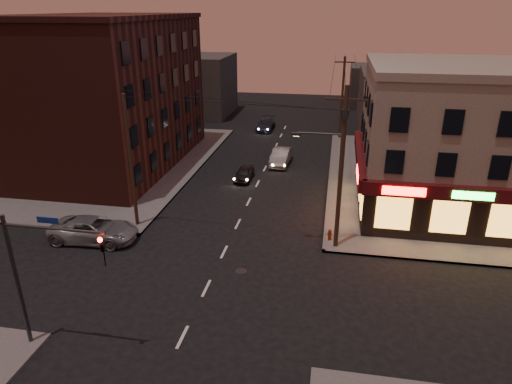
% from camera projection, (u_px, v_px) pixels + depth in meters
% --- Properties ---
extents(ground, '(120.00, 120.00, 0.00)m').
position_uv_depth(ground, '(206.00, 288.00, 24.68)').
color(ground, black).
rests_on(ground, ground).
extents(sidewalk_ne, '(24.00, 28.00, 0.15)m').
position_uv_depth(sidewalk_ne, '(470.00, 184.00, 39.02)').
color(sidewalk_ne, '#514F4C').
rests_on(sidewalk_ne, ground).
extents(sidewalk_nw, '(24.00, 28.00, 0.15)m').
position_uv_depth(sidewalk_nw, '(83.00, 161.00, 44.91)').
color(sidewalk_nw, '#514F4C').
rests_on(sidewalk_nw, ground).
extents(pizza_building, '(15.85, 12.85, 10.50)m').
position_uv_depth(pizza_building, '(472.00, 140.00, 32.29)').
color(pizza_building, tan).
rests_on(pizza_building, sidewalk_ne).
extents(brick_apartment, '(12.00, 20.00, 13.00)m').
position_uv_depth(brick_apartment, '(108.00, 95.00, 41.86)').
color(brick_apartment, '#411A14').
rests_on(brick_apartment, sidewalk_nw).
extents(bg_building_ne_a, '(10.00, 12.00, 7.00)m').
position_uv_depth(bg_building_ne_a, '(401.00, 100.00, 55.70)').
color(bg_building_ne_a, '#3F3D3A').
rests_on(bg_building_ne_a, ground).
extents(bg_building_nw, '(9.00, 10.00, 8.00)m').
position_uv_depth(bg_building_nw, '(198.00, 85.00, 63.58)').
color(bg_building_nw, '#3F3D3A').
rests_on(bg_building_nw, ground).
extents(bg_building_ne_b, '(8.00, 8.00, 6.00)m').
position_uv_depth(bg_building_ne_b, '(377.00, 86.00, 68.98)').
color(bg_building_ne_b, '#3F3D3A').
rests_on(bg_building_ne_b, ground).
extents(utility_pole_main, '(4.20, 0.44, 10.00)m').
position_uv_depth(utility_pole_main, '(340.00, 161.00, 26.70)').
color(utility_pole_main, '#382619').
rests_on(utility_pole_main, sidewalk_ne).
extents(utility_pole_far, '(0.26, 0.26, 9.00)m').
position_uv_depth(utility_pole_far, '(342.00, 98.00, 50.98)').
color(utility_pole_far, '#382619').
rests_on(utility_pole_far, sidewalk_ne).
extents(utility_pole_west, '(0.24, 0.24, 9.00)m').
position_uv_depth(utility_pole_west, '(131.00, 162.00, 29.96)').
color(utility_pole_west, '#382619').
rests_on(utility_pole_west, sidewalk_nw).
extents(traffic_signal, '(4.49, 0.32, 6.47)m').
position_uv_depth(traffic_signal, '(35.00, 266.00, 18.91)').
color(traffic_signal, '#333538').
rests_on(traffic_signal, ground).
extents(suv_cross, '(5.70, 2.80, 1.56)m').
position_uv_depth(suv_cross, '(94.00, 230.00, 29.44)').
color(suv_cross, gray).
rests_on(suv_cross, ground).
extents(sedan_near, '(1.42, 3.44, 1.17)m').
position_uv_depth(sedan_near, '(244.00, 174.00, 39.92)').
color(sedan_near, black).
rests_on(sedan_near, ground).
extents(sedan_mid, '(1.78, 4.64, 1.51)m').
position_uv_depth(sedan_mid, '(281.00, 157.00, 43.84)').
color(sedan_mid, slate).
rests_on(sedan_mid, ground).
extents(sedan_far, '(1.99, 4.68, 1.35)m').
position_uv_depth(sedan_far, '(266.00, 125.00, 56.10)').
color(sedan_far, '#192032').
rests_on(sedan_far, ground).
extents(fire_hydrant, '(0.33, 0.33, 0.74)m').
position_uv_depth(fire_hydrant, '(330.00, 234.00, 29.36)').
color(fire_hydrant, maroon).
rests_on(fire_hydrant, sidewalk_ne).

